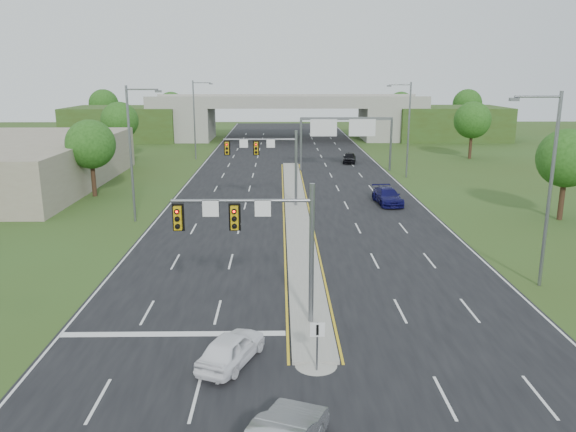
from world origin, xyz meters
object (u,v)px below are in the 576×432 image
at_px(keep_right_sign, 317,338).
at_px(car_far_b, 388,196).
at_px(signal_mast_far, 271,156).
at_px(sign_gantry, 345,129).
at_px(overpass, 287,120).
at_px(car_white, 231,348).
at_px(car_far_c, 349,158).
at_px(signal_mast_near, 263,232).

height_order(keep_right_sign, car_far_b, keep_right_sign).
xyz_separation_m(signal_mast_far, sign_gantry, (8.95, 19.99, 0.51)).
distance_m(signal_mast_far, overpass, 55.13).
height_order(car_white, car_far_c, car_far_c).
height_order(signal_mast_near, car_far_b, signal_mast_near).
xyz_separation_m(keep_right_sign, sign_gantry, (6.68, 49.45, 3.72)).
relative_size(keep_right_sign, car_far_c, 0.53).
bearing_deg(car_white, signal_mast_near, -86.64).
relative_size(keep_right_sign, car_white, 0.55).
xyz_separation_m(signal_mast_near, sign_gantry, (8.95, 44.99, 0.51)).
distance_m(car_far_b, car_far_c, 25.23).
bearing_deg(keep_right_sign, overpass, 90.00).
bearing_deg(car_white, signal_mast_far, -69.90).
bearing_deg(overpass, car_far_c, -74.27).
bearing_deg(overpass, keep_right_sign, -90.00).
height_order(signal_mast_near, car_far_c, signal_mast_near).
distance_m(signal_mast_far, car_far_b, 11.63).
bearing_deg(car_far_b, overpass, 94.20).
relative_size(sign_gantry, car_white, 2.88).
distance_m(keep_right_sign, car_far_c, 56.34).
height_order(sign_gantry, car_far_b, sign_gantry).
height_order(signal_mast_far, keep_right_sign, signal_mast_far).
xyz_separation_m(overpass, car_far_c, (8.11, -28.78, -2.83)).
xyz_separation_m(car_white, car_far_b, (12.18, 29.76, 0.06)).
relative_size(signal_mast_far, sign_gantry, 0.60).
bearing_deg(signal_mast_far, keep_right_sign, -85.61).
bearing_deg(overpass, car_far_b, -80.93).
distance_m(sign_gantry, car_far_c, 7.88).
bearing_deg(car_far_c, car_far_b, -79.37).
height_order(signal_mast_far, car_far_c, signal_mast_far).
height_order(signal_mast_near, car_white, signal_mast_near).
xyz_separation_m(signal_mast_far, keep_right_sign, (2.26, -29.45, -3.21)).
xyz_separation_m(signal_mast_far, overpass, (2.26, 55.07, -1.17)).
bearing_deg(keep_right_sign, car_far_b, 74.23).
bearing_deg(car_far_b, sign_gantry, 90.97).
bearing_deg(overpass, signal_mast_far, -92.35).
distance_m(signal_mast_far, car_far_c, 28.54).
bearing_deg(car_far_b, car_white, -117.13).
distance_m(car_white, car_far_b, 32.15).
xyz_separation_m(overpass, car_white, (-3.56, -83.76, -2.85)).
xyz_separation_m(car_white, car_far_c, (11.66, 54.98, 0.02)).
relative_size(signal_mast_near, sign_gantry, 0.60).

